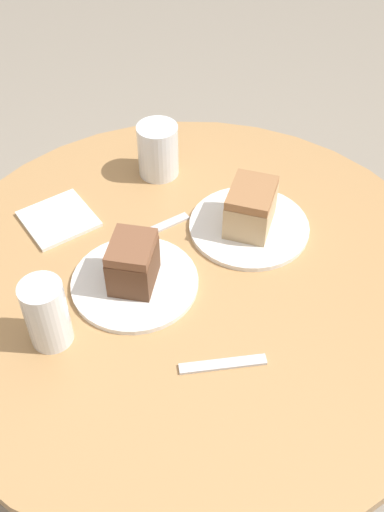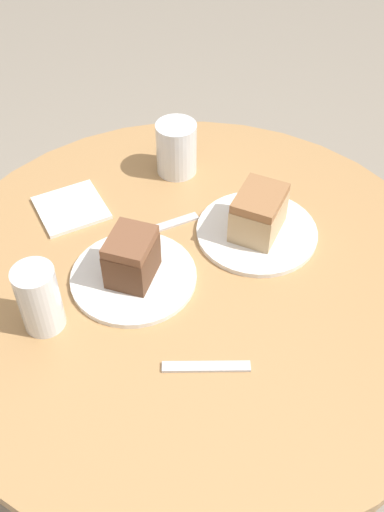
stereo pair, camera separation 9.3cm
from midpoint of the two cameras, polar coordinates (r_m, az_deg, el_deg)
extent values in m
plane|color=gray|center=(1.71, 1.65, -19.33)|extent=(8.00, 8.00, 0.00)
cylinder|color=tan|center=(1.70, 1.66, -19.15)|extent=(0.44, 0.44, 0.03)
cylinder|color=tan|center=(1.37, 1.99, -12.61)|extent=(0.08, 0.08, 0.71)
cylinder|color=tan|center=(1.07, 2.49, -2.16)|extent=(0.96, 0.96, 0.03)
cylinder|color=brown|center=(1.84, 15.97, -2.70)|extent=(0.04, 0.04, 0.45)
cylinder|color=white|center=(1.05, -3.05, -2.11)|extent=(0.22, 0.22, 0.01)
cylinder|color=white|center=(1.14, 8.53, 2.18)|extent=(0.23, 0.23, 0.01)
cube|color=brown|center=(1.02, -3.14, -0.57)|extent=(0.11, 0.11, 0.07)
cube|color=brown|center=(0.99, -3.24, 1.23)|extent=(0.11, 0.11, 0.02)
cube|color=tan|center=(1.11, 8.75, 3.66)|extent=(0.13, 0.13, 0.07)
cube|color=#9E6B42|center=(1.08, 9.00, 5.37)|extent=(0.12, 0.13, 0.02)
cylinder|color=silver|center=(0.97, -11.53, -4.83)|extent=(0.06, 0.06, 0.09)
cylinder|color=white|center=(0.96, -11.69, -4.13)|extent=(0.07, 0.07, 0.12)
cylinder|color=silver|center=(1.25, 0.68, 9.68)|extent=(0.07, 0.07, 0.09)
cylinder|color=white|center=(1.24, 0.69, 10.14)|extent=(0.08, 0.08, 0.11)
cube|color=white|center=(1.19, -9.27, 4.44)|extent=(0.13, 0.13, 0.01)
cube|color=silver|center=(1.14, -0.75, 2.63)|extent=(0.03, 0.17, 0.00)
cube|color=silver|center=(0.94, 4.26, -10.61)|extent=(0.08, 0.13, 0.00)
camera|label=1|loc=(0.05, -87.41, 2.66)|focal=42.00mm
camera|label=2|loc=(0.05, 92.59, -2.66)|focal=42.00mm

